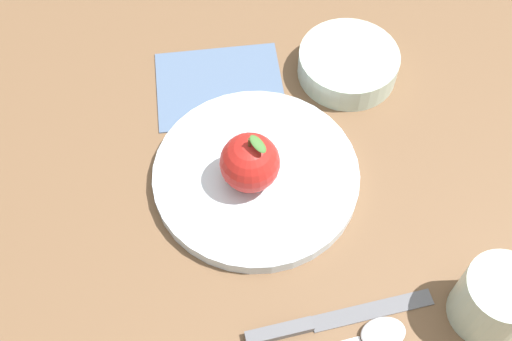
% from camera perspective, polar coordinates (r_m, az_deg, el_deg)
% --- Properties ---
extents(ground_plane, '(2.40, 2.40, 0.00)m').
position_cam_1_polar(ground_plane, '(0.74, 2.18, -2.56)').
color(ground_plane, brown).
extents(dinner_plate, '(0.24, 0.24, 0.02)m').
position_cam_1_polar(dinner_plate, '(0.75, 0.00, -0.40)').
color(dinner_plate, silver).
rests_on(dinner_plate, ground_plane).
extents(apple, '(0.07, 0.07, 0.08)m').
position_cam_1_polar(apple, '(0.70, -0.58, 0.68)').
color(apple, '#B21E19').
rests_on(apple, dinner_plate).
extents(side_bowl, '(0.13, 0.13, 0.04)m').
position_cam_1_polar(side_bowl, '(0.84, 8.62, 9.62)').
color(side_bowl, '#B2C6B2').
rests_on(side_bowl, ground_plane).
extents(cup, '(0.08, 0.08, 0.08)m').
position_cam_1_polar(cup, '(0.69, 20.87, -10.77)').
color(cup, '#B2C6B2').
rests_on(cup, ground_plane).
extents(knife, '(0.17, 0.14, 0.01)m').
position_cam_1_polar(knife, '(0.68, 6.09, -13.45)').
color(knife, '#59595E').
rests_on(knife, ground_plane).
extents(spoon, '(0.16, 0.14, 0.01)m').
position_cam_1_polar(spoon, '(0.68, 9.61, -14.83)').
color(spoon, silver).
rests_on(spoon, ground_plane).
extents(linen_napkin, '(0.21, 0.20, 0.00)m').
position_cam_1_polar(linen_napkin, '(0.84, -3.32, 7.70)').
color(linen_napkin, slate).
rests_on(linen_napkin, ground_plane).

